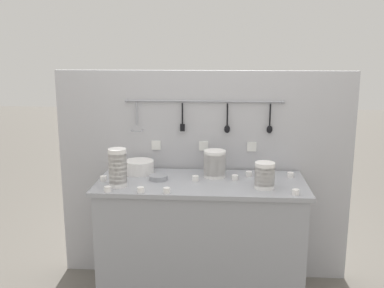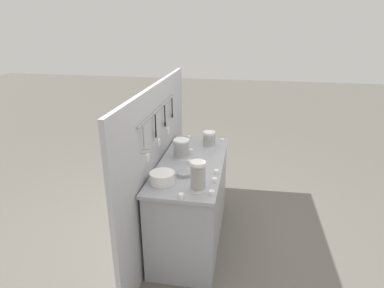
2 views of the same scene
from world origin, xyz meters
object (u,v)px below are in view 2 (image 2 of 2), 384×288
at_px(cup_back_right, 215,180).
at_px(cup_centre, 212,193).
at_px(cup_edge_far, 189,138).
at_px(cup_mid_row, 217,172).
at_px(bowl_stack_nested_right, 209,139).
at_px(cup_by_caddy, 183,147).
at_px(bowl_stack_back_corner, 198,177).
at_px(cup_beside_plates, 222,140).
at_px(plate_stack, 162,178).
at_px(steel_mixing_bowl, 184,174).
at_px(cup_edge_near, 191,151).
at_px(bowl_stack_tall_left, 181,149).
at_px(cup_front_right, 181,196).
at_px(cup_front_left, 190,162).

bearing_deg(cup_back_right, cup_centre, 180.00).
bearing_deg(cup_edge_far, cup_centre, -161.46).
bearing_deg(cup_mid_row, bowl_stack_nested_right, 13.23).
bearing_deg(cup_by_caddy, bowl_stack_back_corner, -161.32).
xyz_separation_m(bowl_stack_back_corner, cup_beside_plates, (1.17, -0.09, -0.11)).
relative_size(plate_stack, steel_mixing_bowl, 1.65).
bearing_deg(plate_stack, bowl_stack_nested_right, -17.85).
bearing_deg(steel_mixing_bowl, cup_edge_near, 3.65).
height_order(bowl_stack_tall_left, cup_front_right, bowl_stack_tall_left).
relative_size(plate_stack, cup_by_caddy, 4.71).
bearing_deg(cup_edge_near, bowl_stack_nested_right, -41.65).
xyz_separation_m(plate_stack, cup_beside_plates, (1.09, -0.42, -0.03)).
height_order(cup_centre, cup_back_right, same).
distance_m(cup_beside_plates, cup_mid_row, 0.83).
distance_m(cup_by_caddy, cup_beside_plates, 0.48).
bearing_deg(cup_back_right, plate_stack, 101.72).
relative_size(steel_mixing_bowl, cup_mid_row, 2.85).
bearing_deg(cup_centre, bowl_stack_back_corner, 70.22).
bearing_deg(steel_mixing_bowl, cup_mid_row, -71.66).
distance_m(cup_centre, cup_front_left, 0.62).
bearing_deg(cup_edge_near, cup_back_right, -152.56).
relative_size(cup_edge_near, cup_front_right, 1.00).
distance_m(bowl_stack_back_corner, cup_edge_near, 0.83).
bearing_deg(cup_front_right, cup_mid_row, -25.78).
xyz_separation_m(bowl_stack_tall_left, cup_front_left, (-0.13, -0.11, -0.08)).
bearing_deg(cup_by_caddy, cup_edge_near, -135.64).
bearing_deg(cup_front_right, cup_back_right, -36.84).
xyz_separation_m(cup_edge_near, cup_front_right, (-0.93, -0.09, 0.00)).
bearing_deg(cup_centre, cup_by_caddy, 24.18).
bearing_deg(cup_back_right, cup_edge_far, 22.15).
bearing_deg(bowl_stack_tall_left, cup_mid_row, -127.66).
height_order(cup_edge_far, cup_beside_plates, same).
bearing_deg(bowl_stack_tall_left, steel_mixing_bowl, -165.24).
height_order(bowl_stack_tall_left, cup_by_caddy, bowl_stack_tall_left).
bearing_deg(bowl_stack_back_corner, cup_edge_near, 14.29).
xyz_separation_m(bowl_stack_tall_left, cup_edge_near, (0.15, -0.07, -0.08)).
bearing_deg(plate_stack, cup_edge_far, -1.29).
bearing_deg(cup_edge_far, cup_front_left, -168.78).
relative_size(plate_stack, cup_front_left, 4.71).
distance_m(cup_front_right, cup_front_left, 0.65).
bearing_deg(cup_front_left, cup_front_right, -175.61).
relative_size(bowl_stack_tall_left, cup_edge_near, 4.28).
distance_m(cup_edge_near, cup_back_right, 0.70).
height_order(plate_stack, cup_front_right, plate_stack).
bearing_deg(plate_stack, bowl_stack_back_corner, -104.75).
height_order(steel_mixing_bowl, cup_edge_far, cup_edge_far).
bearing_deg(cup_centre, steel_mixing_bowl, 44.28).
bearing_deg(cup_beside_plates, cup_front_left, 158.82).
distance_m(bowl_stack_nested_right, cup_edge_near, 0.27).
height_order(cup_by_caddy, cup_front_left, same).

